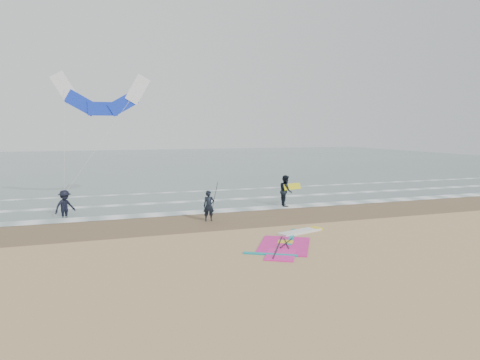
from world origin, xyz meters
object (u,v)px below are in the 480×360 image
object	(u,v)px
person_walking	(286,191)
person_wading	(65,200)
person_standing	(209,206)
surf_kite	(102,99)
windsurf_rig	(290,241)

from	to	relation	value
person_walking	person_wading	bearing A→B (deg)	100.53
person_standing	surf_kite	world-z (taller)	surf_kite
person_wading	surf_kite	bearing A→B (deg)	28.80
windsurf_rig	surf_kite	bearing A→B (deg)	118.50
person_walking	person_wading	distance (m)	12.90
windsurf_rig	person_standing	world-z (taller)	person_standing
person_standing	person_walking	size ratio (longest dim) A/B	0.82
person_wading	person_walking	bearing A→B (deg)	-38.15
person_walking	person_wading	xyz separation A→B (m)	(-12.87, 0.90, -0.06)
windsurf_rig	person_wading	xyz separation A→B (m)	(-9.42, 8.83, 0.88)
person_standing	person_wading	xyz separation A→B (m)	(-7.22, 3.62, 0.11)
person_wading	windsurf_rig	bearing A→B (deg)	-77.31
windsurf_rig	person_standing	xyz separation A→B (m)	(-2.20, 5.22, 0.77)
windsurf_rig	surf_kite	size ratio (longest dim) A/B	0.68
windsurf_rig	surf_kite	world-z (taller)	surf_kite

